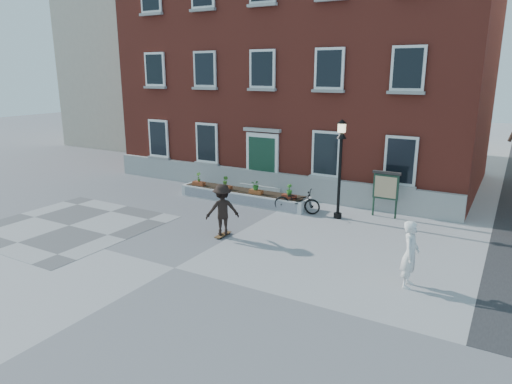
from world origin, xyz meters
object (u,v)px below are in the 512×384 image
Objects in this scene: bicycle at (297,201)px; notice_board at (386,187)px; bystander at (410,254)px; lamp_post at (340,155)px; skateboarder at (222,210)px.

bicycle is 3.59m from notice_board.
bystander is 6.30m from lamp_post.
lamp_post is 2.28m from notice_board.
skateboarder is (-2.80, -4.05, -1.55)m from lamp_post.
bicycle is 2.66m from lamp_post.
notice_board is 6.73m from skateboarder.
notice_board is at bearing 34.12° from lamp_post.
skateboarder is at bearing 81.42° from bystander.
lamp_post reaches higher than bystander.
notice_board is at bearing 49.52° from skateboarder.
bicycle is at bearing -173.39° from lamp_post.
skateboarder is at bearing -124.63° from lamp_post.
lamp_post reaches higher than bicycle.
lamp_post is 5.17m from skateboarder.
notice_board reaches higher than bicycle.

